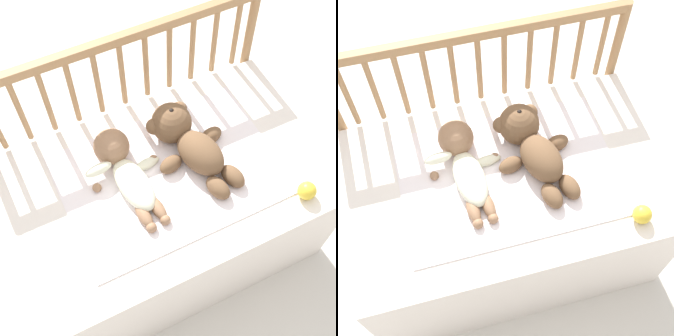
{
  "view_description": "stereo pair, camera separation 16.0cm",
  "coord_description": "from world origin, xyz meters",
  "views": [
    {
      "loc": [
        -0.37,
        -0.74,
        1.97
      ],
      "look_at": [
        0.0,
        0.0,
        0.6
      ],
      "focal_mm": 50.0,
      "sensor_mm": 36.0,
      "label": 1
    },
    {
      "loc": [
        -0.22,
        -0.8,
        1.97
      ],
      "look_at": [
        0.0,
        0.0,
        0.6
      ],
      "focal_mm": 50.0,
      "sensor_mm": 36.0,
      "label": 2
    }
  ],
  "objects": [
    {
      "name": "ground_plane",
      "position": [
        0.0,
        0.0,
        0.0
      ],
      "size": [
        12.0,
        12.0,
        0.0
      ],
      "primitive_type": "plane",
      "color": "silver"
    },
    {
      "name": "toy_ball",
      "position": [
        0.39,
        -0.27,
        0.57
      ],
      "size": [
        0.06,
        0.06,
        0.06
      ],
      "color": "yellow",
      "rests_on": "crib_mattress"
    },
    {
      "name": "blanket",
      "position": [
        0.01,
        0.01,
        0.54
      ],
      "size": [
        0.76,
        0.53,
        0.01
      ],
      "color": "white",
      "rests_on": "crib_mattress"
    },
    {
      "name": "teddy_bear",
      "position": [
        0.11,
        0.07,
        0.6
      ],
      "size": [
        0.29,
        0.42,
        0.15
      ],
      "color": "brown",
      "rests_on": "crib_mattress"
    },
    {
      "name": "crib_rail",
      "position": [
        0.0,
        0.38,
        0.62
      ],
      "size": [
        1.13,
        0.04,
        0.88
      ],
      "color": "#997047",
      "rests_on": "ground_plane"
    },
    {
      "name": "crib_mattress",
      "position": [
        0.0,
        0.0,
        0.27
      ],
      "size": [
        1.13,
        0.72,
        0.54
      ],
      "color": "white",
      "rests_on": "ground_plane"
    },
    {
      "name": "baby",
      "position": [
        -0.13,
        0.07,
        0.58
      ],
      "size": [
        0.27,
        0.41,
        0.13
      ],
      "color": "#EAEACC",
      "rests_on": "crib_mattress"
    }
  ]
}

